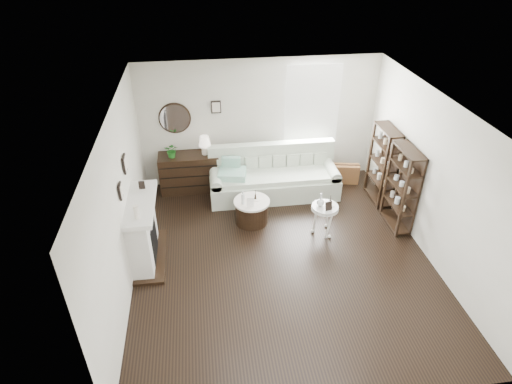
{
  "coord_description": "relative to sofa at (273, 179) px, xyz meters",
  "views": [
    {
      "loc": [
        -1.23,
        -5.57,
        4.94
      ],
      "look_at": [
        -0.35,
        0.8,
        0.86
      ],
      "focal_mm": 30.0,
      "sensor_mm": 36.0,
      "label": 1
    }
  ],
  "objects": [
    {
      "name": "fireplace",
      "position": [
        -2.52,
        -1.78,
        0.2
      ],
      "size": [
        0.5,
        1.4,
        1.84
      ],
      "color": "silver",
      "rests_on": "ground"
    },
    {
      "name": "potted_plant",
      "position": [
        -2.06,
        0.34,
        0.64
      ],
      "size": [
        0.33,
        0.3,
        0.31
      ],
      "primitive_type": "imported",
      "rotation": [
        0.0,
        0.0,
        -0.23
      ],
      "color": "#1D601B",
      "rests_on": "dresser"
    },
    {
      "name": "suitcase",
      "position": [
        1.63,
        0.22,
        -0.13
      ],
      "size": [
        0.67,
        0.34,
        0.43
      ],
      "primitive_type": "cube",
      "rotation": [
        0.0,
        0.0,
        -0.2
      ],
      "color": "brown",
      "rests_on": "ground"
    },
    {
      "name": "bottle_drum",
      "position": [
        -0.76,
        -1.06,
        0.27
      ],
      "size": [
        0.06,
        0.06,
        0.27
      ],
      "primitive_type": "cylinder",
      "color": "silver",
      "rests_on": "drum_table"
    },
    {
      "name": "dresser",
      "position": [
        -1.74,
        0.39,
        0.07
      ],
      "size": [
        1.25,
        0.53,
        0.83
      ],
      "color": "black",
      "rests_on": "ground"
    },
    {
      "name": "shelf_unit_near",
      "position": [
        2.13,
        -1.43,
        0.46
      ],
      "size": [
        0.3,
        0.8,
        1.6
      ],
      "color": "black",
      "rests_on": "ground"
    },
    {
      "name": "shelf_unit_far",
      "position": [
        2.13,
        -0.53,
        0.46
      ],
      "size": [
        0.3,
        0.8,
        1.6
      ],
      "color": "black",
      "rests_on": "ground"
    },
    {
      "name": "card_frame_drum",
      "position": [
        -0.63,
        -1.15,
        0.22
      ],
      "size": [
        0.13,
        0.05,
        0.18
      ],
      "primitive_type": "cube",
      "rotation": [
        -0.21,
        0.0,
        -0.02
      ],
      "color": "white",
      "rests_on": "drum_table"
    },
    {
      "name": "flask_ped",
      "position": [
        0.6,
        -1.49,
        0.38
      ],
      "size": [
        0.14,
        0.14,
        0.26
      ],
      "primitive_type": null,
      "color": "silver",
      "rests_on": "pedestal_table"
    },
    {
      "name": "eiffel_ped",
      "position": [
        0.78,
        -1.48,
        0.34
      ],
      "size": [
        0.11,
        0.11,
        0.18
      ],
      "primitive_type": null,
      "rotation": [
        0.0,
        0.0,
        0.08
      ],
      "color": "black",
      "rests_on": "pedestal_table"
    },
    {
      "name": "eiffel_drum",
      "position": [
        -0.51,
        -0.93,
        0.22
      ],
      "size": [
        0.13,
        0.13,
        0.18
      ],
      "primitive_type": null,
      "rotation": [
        0.0,
        0.0,
        -0.32
      ],
      "color": "black",
      "rests_on": "drum_table"
    },
    {
      "name": "table_lamp",
      "position": [
        -1.38,
        0.39,
        0.69
      ],
      "size": [
        0.33,
        0.33,
        0.4
      ],
      "primitive_type": null,
      "rotation": [
        0.0,
        0.0,
        0.4
      ],
      "color": "beige",
      "rests_on": "dresser"
    },
    {
      "name": "drum_table",
      "position": [
        -0.58,
        -0.98,
        -0.1
      ],
      "size": [
        0.69,
        0.69,
        0.48
      ],
      "rotation": [
        0.0,
        0.0,
        -0.27
      ],
      "color": "black",
      "rests_on": "ground"
    },
    {
      "name": "pedestal_table",
      "position": [
        0.69,
        -1.51,
        0.2
      ],
      "size": [
        0.5,
        0.5,
        0.6
      ],
      "rotation": [
        0.0,
        0.0,
        0.41
      ],
      "color": "white",
      "rests_on": "ground"
    },
    {
      "name": "quilt",
      "position": [
        -0.87,
        -0.13,
        0.26
      ],
      "size": [
        0.62,
        0.54,
        0.14
      ],
      "primitive_type": "cube",
      "rotation": [
        0.0,
        0.0,
        -0.17
      ],
      "color": "#238368",
      "rests_on": "sofa"
    },
    {
      "name": "card_frame_ped",
      "position": [
        0.71,
        -1.64,
        0.34
      ],
      "size": [
        0.14,
        0.07,
        0.17
      ],
      "primitive_type": "cube",
      "rotation": [
        -0.21,
        0.0,
        0.2
      ],
      "color": "black",
      "rests_on": "pedestal_table"
    },
    {
      "name": "room",
      "position": [
        0.53,
        0.62,
        1.25
      ],
      "size": [
        5.5,
        5.5,
        5.5
      ],
      "color": "black",
      "rests_on": "ground"
    },
    {
      "name": "sofa",
      "position": [
        0.0,
        0.0,
        0.0
      ],
      "size": [
        2.67,
        0.93,
        1.04
      ],
      "color": "#B2BEA9",
      "rests_on": "ground"
    }
  ]
}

